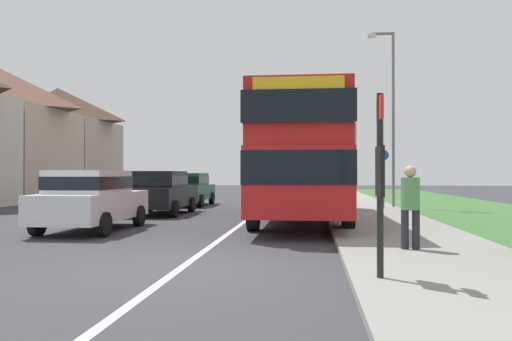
{
  "coord_description": "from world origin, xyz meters",
  "views": [
    {
      "loc": [
        2.07,
        -7.8,
        1.51
      ],
      "look_at": [
        0.72,
        4.65,
        1.6
      ],
      "focal_mm": 35.34,
      "sensor_mm": 36.0,
      "label": 1
    }
  ],
  "objects_px": {
    "bus_stop_sign": "(380,172)",
    "street_lamp_far": "(354,133)",
    "parked_car_dark_green": "(189,188)",
    "parked_car_black": "(161,191)",
    "pedestrian_at_stop": "(410,203)",
    "street_lamp_mid": "(391,108)",
    "cycle_route_sign": "(383,176)",
    "parked_car_white": "(91,198)",
    "double_decker_bus": "(302,154)"
  },
  "relations": [
    {
      "from": "parked_car_dark_green",
      "to": "double_decker_bus",
      "type": "bearing_deg",
      "value": -52.79
    },
    {
      "from": "pedestrian_at_stop",
      "to": "bus_stop_sign",
      "type": "xyz_separation_m",
      "value": [
        -0.91,
        -2.67,
        0.56
      ]
    },
    {
      "from": "pedestrian_at_stop",
      "to": "street_lamp_mid",
      "type": "xyz_separation_m",
      "value": [
        1.56,
        12.22,
        3.34
      ]
    },
    {
      "from": "parked_car_white",
      "to": "parked_car_dark_green",
      "type": "bearing_deg",
      "value": 89.86
    },
    {
      "from": "cycle_route_sign",
      "to": "parked_car_dark_green",
      "type": "bearing_deg",
      "value": 166.75
    },
    {
      "from": "parked_car_black",
      "to": "street_lamp_mid",
      "type": "relative_size",
      "value": 0.54
    },
    {
      "from": "cycle_route_sign",
      "to": "street_lamp_far",
      "type": "relative_size",
      "value": 0.32
    },
    {
      "from": "bus_stop_sign",
      "to": "parked_car_dark_green",
      "type": "bearing_deg",
      "value": 111.96
    },
    {
      "from": "parked_car_dark_green",
      "to": "pedestrian_at_stop",
      "type": "bearing_deg",
      "value": -61.34
    },
    {
      "from": "bus_stop_sign",
      "to": "pedestrian_at_stop",
      "type": "bearing_deg",
      "value": 71.16
    },
    {
      "from": "double_decker_bus",
      "to": "parked_car_white",
      "type": "bearing_deg",
      "value": -147.91
    },
    {
      "from": "pedestrian_at_stop",
      "to": "street_lamp_far",
      "type": "distance_m",
      "value": 28.12
    },
    {
      "from": "parked_car_white",
      "to": "street_lamp_mid",
      "type": "height_order",
      "value": "street_lamp_mid"
    },
    {
      "from": "parked_car_black",
      "to": "parked_car_dark_green",
      "type": "height_order",
      "value": "parked_car_black"
    },
    {
      "from": "parked_car_dark_green",
      "to": "street_lamp_far",
      "type": "distance_m",
      "value": 16.98
    },
    {
      "from": "parked_car_black",
      "to": "bus_stop_sign",
      "type": "height_order",
      "value": "bus_stop_sign"
    },
    {
      "from": "parked_car_white",
      "to": "street_lamp_mid",
      "type": "xyz_separation_m",
      "value": [
        9.18,
        9.0,
        3.43
      ]
    },
    {
      "from": "double_decker_bus",
      "to": "parked_car_dark_green",
      "type": "relative_size",
      "value": 2.58
    },
    {
      "from": "parked_car_dark_green",
      "to": "street_lamp_far",
      "type": "xyz_separation_m",
      "value": [
        8.96,
        13.96,
        3.63
      ]
    },
    {
      "from": "parked_car_black",
      "to": "street_lamp_far",
      "type": "height_order",
      "value": "street_lamp_far"
    },
    {
      "from": "cycle_route_sign",
      "to": "street_lamp_mid",
      "type": "bearing_deg",
      "value": 46.27
    },
    {
      "from": "bus_stop_sign",
      "to": "street_lamp_mid",
      "type": "relative_size",
      "value": 0.35
    },
    {
      "from": "parked_car_black",
      "to": "parked_car_dark_green",
      "type": "bearing_deg",
      "value": 92.19
    },
    {
      "from": "double_decker_bus",
      "to": "parked_car_black",
      "type": "distance_m",
      "value": 5.79
    },
    {
      "from": "pedestrian_at_stop",
      "to": "street_lamp_mid",
      "type": "distance_m",
      "value": 12.76
    },
    {
      "from": "parked_car_white",
      "to": "pedestrian_at_stop",
      "type": "height_order",
      "value": "pedestrian_at_stop"
    },
    {
      "from": "parked_car_white",
      "to": "cycle_route_sign",
      "type": "xyz_separation_m",
      "value": [
        8.81,
        8.62,
        0.54
      ]
    },
    {
      "from": "pedestrian_at_stop",
      "to": "bus_stop_sign",
      "type": "distance_m",
      "value": 2.88
    },
    {
      "from": "parked_car_white",
      "to": "cycle_route_sign",
      "type": "relative_size",
      "value": 1.61
    },
    {
      "from": "bus_stop_sign",
      "to": "double_decker_bus",
      "type": "bearing_deg",
      "value": 97.29
    },
    {
      "from": "double_decker_bus",
      "to": "bus_stop_sign",
      "type": "bearing_deg",
      "value": -82.71
    },
    {
      "from": "parked_car_black",
      "to": "bus_stop_sign",
      "type": "distance_m",
      "value": 13.09
    },
    {
      "from": "parked_car_white",
      "to": "parked_car_black",
      "type": "bearing_deg",
      "value": 87.63
    },
    {
      "from": "pedestrian_at_stop",
      "to": "cycle_route_sign",
      "type": "xyz_separation_m",
      "value": [
        1.19,
        11.83,
        0.45
      ]
    },
    {
      "from": "parked_car_black",
      "to": "street_lamp_mid",
      "type": "height_order",
      "value": "street_lamp_mid"
    },
    {
      "from": "parked_car_dark_green",
      "to": "parked_car_white",
      "type": "bearing_deg",
      "value": -90.14
    },
    {
      "from": "double_decker_bus",
      "to": "cycle_route_sign",
      "type": "xyz_separation_m",
      "value": [
        3.3,
        5.16,
        -0.71
      ]
    },
    {
      "from": "bus_stop_sign",
      "to": "street_lamp_far",
      "type": "distance_m",
      "value": 30.76
    },
    {
      "from": "double_decker_bus",
      "to": "parked_car_white",
      "type": "distance_m",
      "value": 6.63
    },
    {
      "from": "street_lamp_mid",
      "to": "cycle_route_sign",
      "type": "bearing_deg",
      "value": -133.73
    },
    {
      "from": "parked_car_black",
      "to": "street_lamp_mid",
      "type": "bearing_deg",
      "value": 21.6
    },
    {
      "from": "parked_car_dark_green",
      "to": "bus_stop_sign",
      "type": "distance_m",
      "value": 17.89
    },
    {
      "from": "parked_car_dark_green",
      "to": "pedestrian_at_stop",
      "type": "relative_size",
      "value": 2.48
    },
    {
      "from": "cycle_route_sign",
      "to": "parked_car_white",
      "type": "bearing_deg",
      "value": -135.64
    },
    {
      "from": "parked_car_dark_green",
      "to": "bus_stop_sign",
      "type": "bearing_deg",
      "value": -68.04
    },
    {
      "from": "parked_car_black",
      "to": "cycle_route_sign",
      "type": "xyz_separation_m",
      "value": [
        8.59,
        3.16,
        0.54
      ]
    },
    {
      "from": "street_lamp_far",
      "to": "parked_car_black",
      "type": "bearing_deg",
      "value": -114.55
    },
    {
      "from": "parked_car_dark_green",
      "to": "street_lamp_mid",
      "type": "distance_m",
      "value": 9.93
    },
    {
      "from": "parked_car_black",
      "to": "cycle_route_sign",
      "type": "bearing_deg",
      "value": 20.21
    },
    {
      "from": "double_decker_bus",
      "to": "parked_car_dark_green",
      "type": "height_order",
      "value": "double_decker_bus"
    }
  ]
}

